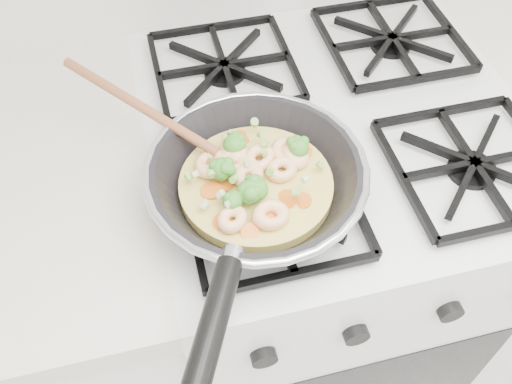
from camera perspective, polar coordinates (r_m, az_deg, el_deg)
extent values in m
cube|color=white|center=(1.26, 5.95, -7.58)|extent=(0.60, 0.60, 0.90)
cube|color=black|center=(0.89, 8.38, 7.80)|extent=(0.56, 0.56, 0.02)
torus|color=silver|center=(0.72, 0.00, 2.28)|extent=(0.29, 0.29, 0.01)
cylinder|color=black|center=(0.61, -4.52, -13.70)|extent=(0.10, 0.16, 0.03)
cylinder|color=#D9C45E|center=(0.75, 0.00, 0.66)|extent=(0.20, 0.20, 0.02)
ellipsoid|color=#985737|center=(0.75, -3.18, 3.18)|extent=(0.06, 0.06, 0.01)
cylinder|color=#985737|center=(0.80, -11.72, 8.54)|extent=(0.19, 0.21, 0.05)
torus|color=#FFCB96|center=(0.69, -2.41, -2.77)|extent=(0.06, 0.06, 0.02)
torus|color=#FFCB96|center=(0.76, 3.23, 4.05)|extent=(0.07, 0.07, 0.03)
torus|color=#FFCB96|center=(0.73, -0.77, 1.68)|extent=(0.05, 0.06, 0.02)
torus|color=#FFCB96|center=(0.76, -2.26, 3.99)|extent=(0.05, 0.05, 0.02)
torus|color=#FFCB96|center=(0.76, 4.00, 3.66)|extent=(0.05, 0.04, 0.03)
torus|color=#FFCB96|center=(0.75, -4.62, 2.87)|extent=(0.07, 0.07, 0.03)
torus|color=#FFCB96|center=(0.75, 0.32, 3.41)|extent=(0.07, 0.07, 0.02)
torus|color=#FFCB96|center=(0.75, -2.23, 2.96)|extent=(0.05, 0.05, 0.02)
torus|color=#FFCB96|center=(0.74, 2.63, 2.27)|extent=(0.05, 0.06, 0.02)
torus|color=#FFCB96|center=(0.69, 1.52, -2.36)|extent=(0.06, 0.06, 0.02)
ellipsoid|color=#4A9430|center=(0.70, -0.70, -0.03)|extent=(0.04, 0.04, 0.03)
ellipsoid|color=#4A9430|center=(0.71, 0.09, 0.25)|extent=(0.04, 0.04, 0.03)
ellipsoid|color=#4A9430|center=(0.70, -2.38, -0.86)|extent=(0.03, 0.03, 0.03)
ellipsoid|color=#4A9430|center=(0.71, -0.09, 0.81)|extent=(0.03, 0.03, 0.03)
ellipsoid|color=#4A9430|center=(0.75, 4.32, 4.40)|extent=(0.04, 0.04, 0.03)
ellipsoid|color=#4A9430|center=(0.76, -2.24, 4.75)|extent=(0.04, 0.04, 0.03)
ellipsoid|color=#4A9430|center=(0.73, -3.52, 2.33)|extent=(0.04, 0.04, 0.03)
cylinder|color=orange|center=(0.76, -0.80, 3.28)|extent=(0.02, 0.02, 0.01)
cylinder|color=orange|center=(0.75, -0.86, 2.13)|extent=(0.03, 0.03, 0.01)
cylinder|color=orange|center=(0.79, -1.34, 5.64)|extent=(0.03, 0.03, 0.01)
cylinder|color=orange|center=(0.72, 3.08, -0.73)|extent=(0.04, 0.04, 0.01)
cylinder|color=orange|center=(0.69, -0.62, -4.08)|extent=(0.03, 0.03, 0.01)
cylinder|color=orange|center=(0.72, 4.72, -0.90)|extent=(0.03, 0.03, 0.01)
cylinder|color=orange|center=(0.77, -3.69, 3.41)|extent=(0.04, 0.04, 0.01)
cylinder|color=orange|center=(0.70, -3.46, -3.02)|extent=(0.03, 0.03, 0.01)
cylinder|color=orange|center=(0.73, -3.18, 0.68)|extent=(0.02, 0.02, 0.01)
cylinder|color=orange|center=(0.77, 4.76, 4.05)|extent=(0.03, 0.03, 0.01)
cylinder|color=orange|center=(0.73, -4.52, 0.15)|extent=(0.04, 0.04, 0.00)
cylinder|color=orange|center=(0.70, 1.55, -2.73)|extent=(0.04, 0.04, 0.01)
cylinder|color=beige|center=(0.70, -5.16, -1.23)|extent=(0.01, 0.01, 0.01)
cylinder|color=#81BE4C|center=(0.72, -2.29, 2.22)|extent=(0.01, 0.01, 0.01)
cylinder|color=#81BE4C|center=(0.73, 1.44, 2.11)|extent=(0.01, 0.01, 0.01)
cylinder|color=#81BE4C|center=(0.72, -2.26, 1.31)|extent=(0.01, 0.01, 0.01)
cylinder|color=beige|center=(0.69, -2.71, -1.19)|extent=(0.01, 0.01, 0.01)
cylinder|color=beige|center=(0.70, -3.57, -0.24)|extent=(0.01, 0.01, 0.01)
cylinder|color=#81BE4C|center=(0.76, 0.48, 5.80)|extent=(0.01, 0.01, 0.01)
cylinder|color=#81BE4C|center=(0.75, -4.49, 3.74)|extent=(0.01, 0.01, 0.01)
cylinder|color=#81BE4C|center=(0.74, 6.49, 2.68)|extent=(0.01, 0.01, 0.01)
cylinder|color=#81BE4C|center=(0.72, -4.52, 1.82)|extent=(0.01, 0.01, 0.01)
cylinder|color=#81BE4C|center=(0.78, -0.15, 7.03)|extent=(0.01, 0.01, 0.01)
cylinder|color=#81BE4C|center=(0.70, 4.07, -0.08)|extent=(0.01, 0.01, 0.01)
cylinder|color=#81BE4C|center=(0.75, -3.47, 3.62)|extent=(0.01, 0.01, 0.01)
cylinder|color=beige|center=(0.72, -6.09, 1.84)|extent=(0.01, 0.01, 0.01)
cylinder|color=beige|center=(0.77, -3.06, 5.41)|extent=(0.01, 0.01, 0.01)
cylinder|color=#81BE4C|center=(0.75, 0.88, 4.85)|extent=(0.01, 0.01, 0.01)
cylinder|color=#81BE4C|center=(0.74, 0.87, 3.96)|extent=(0.01, 0.01, 0.01)
cylinder|color=beige|center=(0.71, 4.91, 1.25)|extent=(0.01, 0.01, 0.01)
cylinder|color=beige|center=(0.76, -0.41, 4.11)|extent=(0.01, 0.01, 0.01)
cylinder|color=beige|center=(0.74, -3.26, 2.68)|extent=(0.01, 0.01, 0.01)
cylinder|color=#81BE4C|center=(0.73, -6.83, 1.52)|extent=(0.01, 0.01, 0.01)
cylinder|color=beige|center=(0.73, -0.89, 3.06)|extent=(0.01, 0.01, 0.01)
cylinder|color=#81BE4C|center=(0.78, -2.59, 5.95)|extent=(0.01, 0.01, 0.01)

